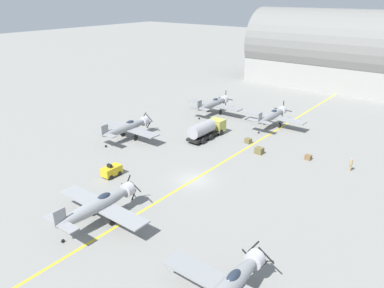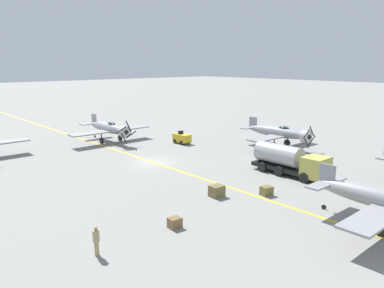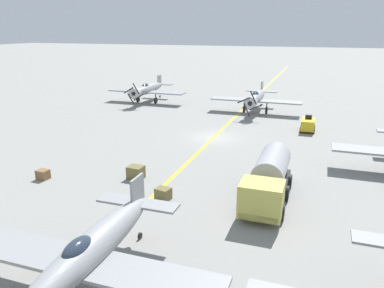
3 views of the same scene
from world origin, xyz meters
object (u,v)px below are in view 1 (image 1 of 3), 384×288
at_px(airplane_near_center, 99,205).
at_px(airplane_far_left, 213,104).
at_px(airplane_mid_left, 127,127).
at_px(supply_crate_by_tanker, 259,151).
at_px(fuel_tanker, 207,129).
at_px(airplane_near_right, 228,288).
at_px(ground_crew_walking, 351,164).
at_px(hangar, 330,53).
at_px(supply_crate_mid_lane, 308,157).
at_px(tow_tractor, 112,171).
at_px(supply_crate_outboard, 248,141).
at_px(airplane_far_center, 272,116).

distance_m(airplane_near_center, airplane_far_left, 40.10).
height_order(airplane_near_center, airplane_mid_left, same).
height_order(airplane_mid_left, supply_crate_by_tanker, airplane_mid_left).
distance_m(airplane_far_left, fuel_tanker, 13.41).
height_order(airplane_far_left, airplane_near_right, airplane_far_left).
relative_size(ground_crew_walking, supply_crate_by_tanker, 1.59).
bearing_deg(supply_crate_by_tanker, hangar, 98.91).
distance_m(airplane_near_center, supply_crate_mid_lane, 30.70).
relative_size(airplane_near_right, tow_tractor, 4.62).
bearing_deg(fuel_tanker, supply_crate_mid_lane, 6.58).
xyz_separation_m(tow_tractor, ground_crew_walking, (24.17, 20.72, 0.22)).
distance_m(airplane_near_center, supply_crate_outboard, 28.86).
relative_size(fuel_tanker, hangar, 0.20).
bearing_deg(airplane_near_center, airplane_near_right, -6.10).
distance_m(airplane_mid_left, fuel_tanker, 13.02).
xyz_separation_m(airplane_far_center, tow_tractor, (-7.51, -30.58, -1.22)).
relative_size(airplane_far_center, fuel_tanker, 1.50).
relative_size(airplane_near_center, airplane_near_right, 1.00).
height_order(airplane_near_right, supply_crate_outboard, airplane_near_right).
height_order(supply_crate_mid_lane, hangar, hangar).
bearing_deg(airplane_near_right, tow_tractor, 172.74).
xyz_separation_m(airplane_near_center, airplane_far_left, (-12.23, 38.18, 0.00)).
xyz_separation_m(airplane_near_center, fuel_tanker, (-5.45, 26.63, -0.50)).
bearing_deg(airplane_far_left, tow_tractor, -77.18).
bearing_deg(fuel_tanker, tow_tractor, -95.03).
xyz_separation_m(fuel_tanker, supply_crate_mid_lane, (16.63, 1.92, -1.15)).
xyz_separation_m(airplane_far_left, airplane_near_right, (29.15, -39.91, 0.00)).
relative_size(airplane_near_right, fuel_tanker, 1.50).
height_order(airplane_mid_left, ground_crew_walking, airplane_mid_left).
distance_m(airplane_mid_left, ground_crew_walking, 34.04).
xyz_separation_m(supply_crate_by_tanker, supply_crate_outboard, (-3.41, 2.67, -0.09)).
bearing_deg(airplane_far_center, supply_crate_outboard, -95.18).
bearing_deg(tow_tractor, supply_crate_mid_lane, 48.69).
distance_m(airplane_far_center, supply_crate_outboard, 9.68).
bearing_deg(airplane_far_center, fuel_tanker, -126.36).
xyz_separation_m(airplane_near_center, supply_crate_outboard, (1.16, 28.79, -1.62)).
relative_size(supply_crate_by_tanker, hangar, 0.03).
bearing_deg(airplane_near_right, airplane_far_center, 126.63).
relative_size(airplane_near_center, fuel_tanker, 1.50).
relative_size(fuel_tanker, supply_crate_outboard, 8.40).
relative_size(airplane_near_center, ground_crew_walking, 6.49).
xyz_separation_m(airplane_far_center, fuel_tanker, (-5.84, -11.68, -0.50)).
xyz_separation_m(airplane_near_right, supply_crate_mid_lane, (-5.73, 30.26, -1.65)).
height_order(airplane_far_center, fuel_tanker, airplane_far_center).
xyz_separation_m(airplane_near_right, tow_tractor, (-24.03, 9.44, -1.22)).
distance_m(airplane_near_center, fuel_tanker, 27.18).
relative_size(airplane_far_center, supply_crate_outboard, 12.61).
bearing_deg(airplane_near_center, airplane_mid_left, 129.86).
bearing_deg(airplane_mid_left, supply_crate_outboard, 18.16).
relative_size(airplane_near_right, supply_crate_by_tanker, 10.31).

